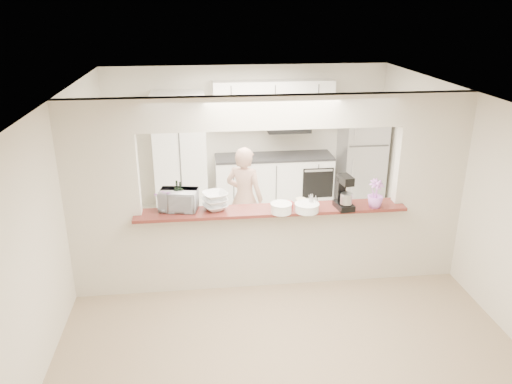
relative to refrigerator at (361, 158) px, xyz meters
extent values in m
plane|color=tan|center=(-2.05, -2.65, -0.85)|extent=(6.00, 6.00, 0.00)
cube|color=silver|center=(-2.05, -1.10, -0.84)|extent=(5.00, 2.90, 0.01)
cube|color=beige|center=(-4.10, -2.65, 0.40)|extent=(0.90, 0.15, 2.50)
cube|color=beige|center=(0.00, -2.65, 0.40)|extent=(0.90, 0.15, 2.50)
cube|color=beige|center=(-2.05, -2.65, 1.45)|extent=(3.20, 0.15, 0.40)
cube|color=beige|center=(-2.05, -2.65, -0.32)|extent=(3.20, 0.15, 1.05)
cube|color=maroon|center=(-2.05, -2.70, 0.22)|extent=(3.40, 0.38, 0.04)
cube|color=white|center=(-3.25, 0.05, 0.20)|extent=(0.90, 0.60, 2.10)
cube|color=white|center=(-1.60, 0.05, -0.40)|extent=(2.10, 0.60, 0.90)
cube|color=#2E2E30|center=(-1.60, 0.05, 0.07)|extent=(2.10, 0.62, 0.04)
cube|color=white|center=(-1.60, 0.18, 1.02)|extent=(2.10, 0.35, 0.75)
cube|color=black|center=(-1.35, 0.07, 0.59)|extent=(0.75, 0.45, 0.12)
cube|color=black|center=(-0.85, -0.25, -0.35)|extent=(0.55, 0.02, 0.55)
cube|color=#AAAAAF|center=(0.00, 0.00, 0.00)|extent=(0.75, 0.70, 1.70)
imported|color=pink|center=(-3.35, -2.60, 0.39)|extent=(0.33, 0.31, 0.29)
cylinder|color=black|center=(-3.17, -2.58, 0.37)|extent=(0.07, 0.07, 0.27)
cylinder|color=black|center=(-3.17, -2.58, 0.55)|extent=(0.02, 0.02, 0.09)
cylinder|color=black|center=(-3.21, -2.58, 0.38)|extent=(0.08, 0.08, 0.28)
cylinder|color=black|center=(-3.21, -2.58, 0.57)|extent=(0.03, 0.03, 0.10)
imported|color=#ACACB1|center=(-3.20, -2.60, 0.37)|extent=(0.51, 0.39, 0.25)
imported|color=silver|center=(-2.75, -2.65, 0.35)|extent=(0.39, 0.39, 0.22)
cylinder|color=white|center=(-1.95, -2.84, 0.30)|extent=(0.26, 0.26, 0.11)
cylinder|color=white|center=(-1.95, -2.84, 0.36)|extent=(0.26, 0.26, 0.01)
cylinder|color=white|center=(-1.63, -2.84, 0.29)|extent=(0.29, 0.29, 0.10)
cylinder|color=white|center=(-1.63, -2.84, 0.34)|extent=(0.30, 0.30, 0.01)
cylinder|color=maroon|center=(-1.85, -2.68, 0.28)|extent=(0.15, 0.15, 0.07)
cylinder|color=beige|center=(-1.65, -2.57, 0.27)|extent=(0.13, 0.13, 0.06)
cube|color=silver|center=(-1.60, -2.80, 0.25)|extent=(0.23, 0.15, 0.01)
cube|color=white|center=(-1.60, -2.80, 0.28)|extent=(0.10, 0.10, 0.05)
cube|color=black|center=(-1.15, -2.80, 0.28)|extent=(0.22, 0.31, 0.07)
cube|color=black|center=(-1.16, -2.70, 0.47)|extent=(0.14, 0.12, 0.31)
cube|color=black|center=(-1.15, -2.81, 0.62)|extent=(0.16, 0.26, 0.10)
cylinder|color=#B7B7BC|center=(-1.14, -2.86, 0.40)|extent=(0.15, 0.15, 0.14)
imported|color=#B26BC8|center=(-0.75, -2.80, 0.42)|extent=(0.25, 0.25, 0.36)
imported|color=tan|center=(-2.28, -1.56, -0.07)|extent=(0.68, 0.60, 1.57)
camera|label=1|loc=(-2.91, -8.40, 2.67)|focal=35.00mm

